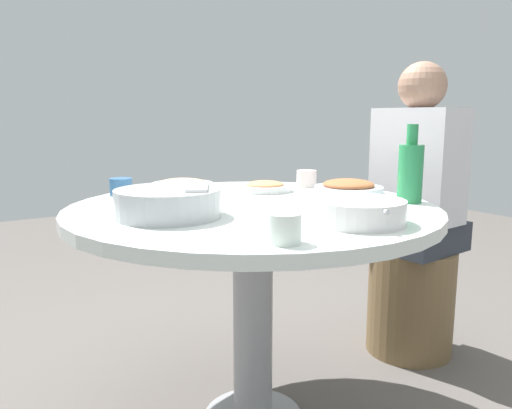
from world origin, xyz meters
name	(u,v)px	position (x,y,z in m)	size (l,w,h in m)	color
round_dining_table	(253,243)	(0.00, 0.00, 0.61)	(1.12, 1.12, 0.73)	#99999E
rice_bowl	(168,202)	(-0.29, -0.03, 0.77)	(0.29, 0.29, 0.08)	#B2B5BA
soup_bowl	(357,212)	(0.08, -0.37, 0.76)	(0.24, 0.26, 0.06)	white
dish_shrimp	(265,187)	(0.19, 0.22, 0.75)	(0.19, 0.19, 0.04)	silver
dish_stirfry	(348,187)	(0.41, 0.02, 0.75)	(0.24, 0.24, 0.05)	silver
dish_noodles	(182,185)	(-0.04, 0.42, 0.75)	(0.23, 0.23, 0.04)	white
green_bottle	(410,171)	(0.44, -0.22, 0.83)	(0.08, 0.08, 0.24)	#2A8B4F
tea_cup_near	(121,187)	(-0.28, 0.40, 0.76)	(0.08, 0.08, 0.06)	#315D8C
tea_cup_far	(306,178)	(0.39, 0.24, 0.76)	(0.08, 0.08, 0.06)	silver
tea_cup_side	(284,228)	(-0.19, -0.43, 0.76)	(0.08, 0.08, 0.07)	white
stool_for_diner_left	(410,300)	(0.85, 0.08, 0.23)	(0.36, 0.36, 0.45)	brown
diner_left	(418,173)	(0.85, 0.08, 0.77)	(0.37, 0.36, 0.76)	#2D333D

